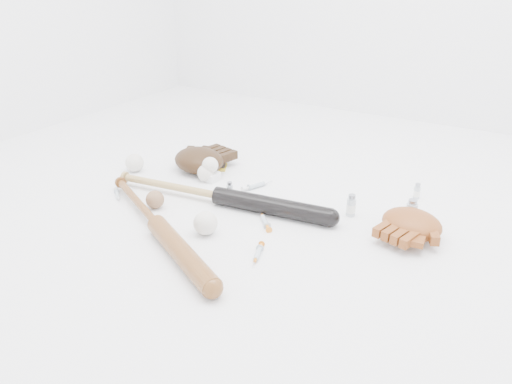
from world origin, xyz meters
The scene contains 20 objects.
bat_dark centered at (-0.12, 0.01, 0.03)m, with size 0.94×0.07×0.07m, color black, non-canonical shape.
bat_wood centered at (-0.17, -0.28, 0.03)m, with size 0.89×0.07×0.07m, color brown, non-canonical shape.
glove_dark centered at (-0.38, 0.24, 0.05)m, with size 0.29×0.29×0.10m, color black, non-canonical shape.
glove_tan centered at (0.58, 0.15, 0.04)m, with size 0.25×0.25×0.09m, color brown, non-canonical shape.
trading_card centered at (-0.33, 0.32, 0.00)m, with size 0.07×0.09×0.01m, color gold.
pedestal centered at (-0.27, 0.18, 0.02)m, with size 0.06×0.06×0.04m, color white.
baseball_on_pedestal centered at (-0.27, 0.18, 0.07)m, with size 0.07×0.07×0.07m, color silver.
baseball_left centered at (-0.62, 0.09, 0.04)m, with size 0.08×0.08×0.08m, color silver.
baseball_upper centered at (-0.29, 0.17, 0.04)m, with size 0.07×0.07×0.07m, color silver.
baseball_mid centered at (-0.02, -0.20, 0.04)m, with size 0.08×0.08×0.08m, color silver.
baseball_aged centered at (-0.30, -0.14, 0.03)m, with size 0.07×0.07×0.07m, color brown.
syringe_0 centered at (-0.50, -0.14, 0.01)m, with size 0.13×0.02×0.02m, color #ADBCC6, non-canonical shape.
syringe_1 centered at (0.11, -0.03, 0.01)m, with size 0.16×0.03×0.02m, color #ADBCC6, non-canonical shape.
syringe_2 centered at (-0.07, 0.21, 0.01)m, with size 0.17×0.03×0.02m, color #ADBCC6, non-canonical shape.
syringe_3 centered at (0.20, -0.23, 0.01)m, with size 0.15×0.03×0.02m, color #ADBCC6, non-canonical shape.
vial_0 centered at (0.53, 0.45, 0.03)m, with size 0.02×0.02×0.06m, color silver.
vial_1 centered at (0.55, 0.25, 0.03)m, with size 0.02×0.02×0.06m, color silver.
vial_2 centered at (0.35, 0.18, 0.04)m, with size 0.03×0.03×0.08m, color silver.
vial_3 centered at (0.56, 0.23, 0.05)m, with size 0.04×0.04×0.09m, color silver.
vial_4 centered at (-0.11, 0.08, 0.03)m, with size 0.03×0.03×0.07m, color silver.
Camera 1 is at (0.89, -1.40, 0.86)m, focal length 35.00 mm.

